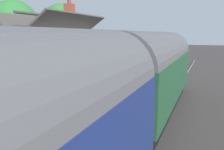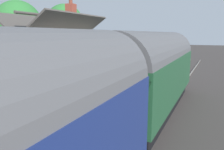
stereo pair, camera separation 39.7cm
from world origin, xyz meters
TOP-DOWN VIEW (x-y plane):
  - ground_plane at (0.00, 0.00)m, footprint 160.00×160.00m
  - platform at (0.00, 4.25)m, footprint 32.00×6.51m
  - platform_edge_coping at (0.00, 1.18)m, footprint 32.00×0.36m
  - rail_near at (0.00, -1.62)m, footprint 52.00×0.08m
  - rail_far at (0.00, -0.18)m, footprint 52.00×0.08m
  - train at (-5.08, -0.90)m, footprint 21.50×2.73m
  - station_building at (-0.23, 5.24)m, footprint 6.09×3.97m
  - bench_platform_end at (5.47, 3.73)m, footprint 1.41×0.45m
  - bench_mid_platform at (-5.72, 3.62)m, footprint 1.41×0.48m
  - planter_corner_building at (-3.28, 2.57)m, footprint 0.49×0.49m
  - planter_bench_left at (10.21, 3.05)m, footprint 1.02×0.32m
  - tree_behind_building at (9.08, 11.61)m, footprint 4.05×4.29m
  - tree_far_left at (3.54, 12.60)m, footprint 4.45×4.37m

SIDE VIEW (x-z plane):
  - ground_plane at x=0.00m, z-range 0.00..0.00m
  - rail_near at x=0.00m, z-range 0.00..0.14m
  - rail_far at x=0.00m, z-range 0.00..0.14m
  - platform at x=0.00m, z-range 0.00..0.83m
  - platform_edge_coping at x=0.00m, z-range 0.83..0.85m
  - planter_bench_left at x=10.21m, z-range 0.82..1.46m
  - planter_corner_building at x=-3.28m, z-range 0.81..1.55m
  - bench_platform_end at x=5.47m, z-range 0.87..1.75m
  - bench_mid_platform at x=-5.72m, z-range 0.87..1.75m
  - train at x=-5.08m, z-range 0.06..4.38m
  - station_building at x=-0.23m, z-range -0.32..5.41m
  - tree_far_left at x=3.54m, z-range 1.21..8.40m
  - tree_behind_building at x=9.08m, z-range 1.51..8.96m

